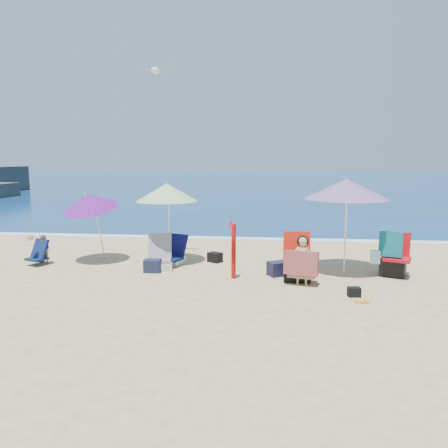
# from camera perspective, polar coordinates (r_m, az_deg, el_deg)

# --- Properties ---
(ground) EXTENTS (120.00, 120.00, 0.00)m
(ground) POSITION_cam_1_polar(r_m,az_deg,el_deg) (8.98, 1.20, -7.93)
(ground) COLOR #D8BC84
(ground) RESTS_ON ground
(sea) EXTENTS (120.00, 80.00, 0.12)m
(sea) POSITION_cam_1_polar(r_m,az_deg,el_deg) (53.65, 5.65, 5.66)
(sea) COLOR navy
(sea) RESTS_ON ground
(foam) EXTENTS (120.00, 0.50, 0.04)m
(foam) POSITION_cam_1_polar(r_m,az_deg,el_deg) (13.93, 3.13, -1.95)
(foam) COLOR white
(foam) RESTS_ON ground
(umbrella_turquoise) EXTENTS (2.28, 2.28, 2.12)m
(umbrella_turquoise) POSITION_cam_1_polar(r_m,az_deg,el_deg) (10.08, 15.49, 4.34)
(umbrella_turquoise) COLOR white
(umbrella_turquoise) RESTS_ON ground
(umbrella_striped) EXTENTS (1.94, 1.94, 1.97)m
(umbrella_striped) POSITION_cam_1_polar(r_m,az_deg,el_deg) (10.72, -7.38, 4.06)
(umbrella_striped) COLOR silver
(umbrella_striped) RESTS_ON ground
(umbrella_blue) EXTENTS (1.65, 1.69, 1.84)m
(umbrella_blue) POSITION_cam_1_polar(r_m,az_deg,el_deg) (11.20, -16.88, 2.82)
(umbrella_blue) COLOR silver
(umbrella_blue) RESTS_ON ground
(furled_umbrella) EXTENTS (0.19, 0.34, 1.29)m
(furled_umbrella) POSITION_cam_1_polar(r_m,az_deg,el_deg) (9.30, 1.17, -2.84)
(furled_umbrella) COLOR #AD0E0C
(furled_umbrella) RESTS_ON ground
(chair_navy) EXTENTS (0.70, 0.86, 0.70)m
(chair_navy) POSITION_cam_1_polar(r_m,az_deg,el_deg) (10.79, -6.56, -4.16)
(chair_navy) COLOR #0B1541
(chair_navy) RESTS_ON ground
(chair_rainbow) EXTENTS (0.69, 0.80, 0.78)m
(chair_rainbow) POSITION_cam_1_polar(r_m,az_deg,el_deg) (10.39, -8.26, -4.57)
(chair_rainbow) COLOR #DD4E52
(chair_rainbow) RESTS_ON ground
(camp_chair_left) EXTENTS (0.58, 0.58, 0.99)m
(camp_chair_left) POSITION_cam_1_polar(r_m,az_deg,el_deg) (9.45, 9.35, -5.34)
(camp_chair_left) COLOR #B00C22
(camp_chair_left) RESTS_ON ground
(camp_chair_right) EXTENTS (0.90, 0.77, 0.99)m
(camp_chair_right) POSITION_cam_1_polar(r_m,az_deg,el_deg) (10.27, 20.89, -4.33)
(camp_chair_right) COLOR #A60B17
(camp_chair_right) RESTS_ON ground
(person_center) EXTENTS (0.72, 0.62, 0.99)m
(person_center) POSITION_cam_1_polar(r_m,az_deg,el_deg) (9.05, 9.99, -4.78)
(person_center) COLOR tan
(person_center) RESTS_ON ground
(person_left) EXTENTS (0.57, 0.63, 0.79)m
(person_left) POSITION_cam_1_polar(r_m,az_deg,el_deg) (11.55, -22.40, -3.04)
(person_left) COLOR tan
(person_left) RESTS_ON ground
(bag_navy_a) EXTENTS (0.38, 0.28, 0.29)m
(bag_navy_a) POSITION_cam_1_polar(r_m,az_deg,el_deg) (10.11, -9.17, -5.33)
(bag_navy_a) COLOR #191E37
(bag_navy_a) RESTS_ON ground
(bag_black_a) EXTENTS (0.40, 0.37, 0.24)m
(bag_black_a) POSITION_cam_1_polar(r_m,az_deg,el_deg) (10.93, -1.17, -4.30)
(bag_black_a) COLOR black
(bag_black_a) RESTS_ON ground
(bag_navy_b) EXTENTS (0.50, 0.47, 0.31)m
(bag_navy_b) POSITION_cam_1_polar(r_m,az_deg,el_deg) (9.76, 6.93, -5.72)
(bag_navy_b) COLOR #191A38
(bag_navy_b) RESTS_ON ground
(bag_black_b) EXTENTS (0.24, 0.18, 0.18)m
(bag_black_b) POSITION_cam_1_polar(r_m,az_deg,el_deg) (8.62, 16.39, -8.38)
(bag_black_b) COLOR black
(bag_black_b) RESTS_ON ground
(orange_item) EXTENTS (0.26, 0.13, 0.03)m
(orange_item) POSITION_cam_1_polar(r_m,az_deg,el_deg) (8.31, 17.28, -9.56)
(orange_item) COLOR orange
(orange_item) RESTS_ON ground
(seagull) EXTENTS (0.88, 0.40, 0.15)m
(seagull) POSITION_cam_1_polar(r_m,az_deg,el_deg) (11.51, -8.81, 18.94)
(seagull) COLOR white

